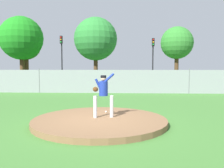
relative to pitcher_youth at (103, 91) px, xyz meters
The scene contains 16 objects.
ground_plane 5.92m from the pitcher_youth, 91.06° to the left, with size 80.00×80.00×0.00m, color #427A33.
asphalt_strip 14.35m from the pitcher_youth, 90.43° to the left, with size 44.00×7.00×0.01m, color #2B2B2D.
pitchers_mound 1.08m from the pitcher_youth, 119.05° to the right, with size 4.82×4.82×0.19m, color brown.
pitcher_youth is the anchor object (origin of this frame).
baseball 1.29m from the pitcher_youth, 88.12° to the left, with size 0.07×0.07×0.07m, color white.
chainlink_fence 9.81m from the pitcher_youth, 90.62° to the left, with size 29.25×0.07×1.91m.
parked_car_silver 15.02m from the pitcher_youth, 112.26° to the left, with size 1.85×4.65×1.66m.
parked_car_slate 17.13m from the pitcher_youth, 120.22° to the left, with size 2.05×4.47×1.71m.
parked_car_champagne 15.63m from the pitcher_youth, 65.28° to the left, with size 2.00×4.36×1.59m.
parked_car_charcoal 14.49m from the pitcher_youth, 76.13° to the left, with size 1.93×4.40×1.69m.
traffic_light_near 20.16m from the pitcher_youth, 109.08° to the left, with size 0.28×0.46×5.61m.
traffic_light_far 19.32m from the pitcher_youth, 77.88° to the left, with size 0.28×0.46×5.26m.
tree_bushy_near 24.63m from the pitcher_youth, 120.18° to the left, with size 5.44×5.44×8.36m.
tree_broad_right 25.45m from the pitcher_youth, 118.69° to the left, with size 3.88×3.88×6.85m.
tree_slender_far 22.29m from the pitcher_youth, 97.56° to the left, with size 5.46×5.46×8.29m.
tree_tall_centre 24.54m from the pitcher_youth, 71.70° to the left, with size 4.21×4.21×7.26m.
Camera 1 is at (0.88, -8.42, 2.05)m, focal length 38.12 mm.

